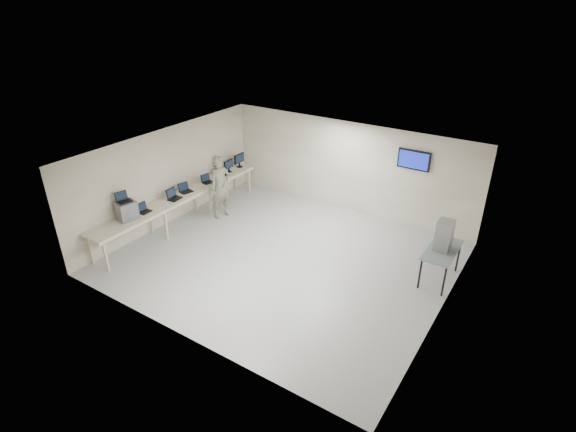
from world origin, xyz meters
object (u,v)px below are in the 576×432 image
Objects in this scene: workbench at (181,198)px; side_table at (442,252)px; soldier at (221,187)px; equipment_box at (127,211)px.

side_table is (7.19, 1.25, -0.06)m from workbench.
workbench is 1.21m from soldier.
soldier reaches higher than equipment_box.
side_table is at bearing -73.97° from soldier.
equipment_box is (-0.06, -1.80, 0.32)m from workbench.
equipment_box is at bearing -92.00° from workbench.
equipment_box is 0.35× the size of side_table.
soldier is at bearing 55.40° from workbench.
soldier is 1.38× the size of side_table.
soldier is (0.68, 0.99, 0.14)m from workbench.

